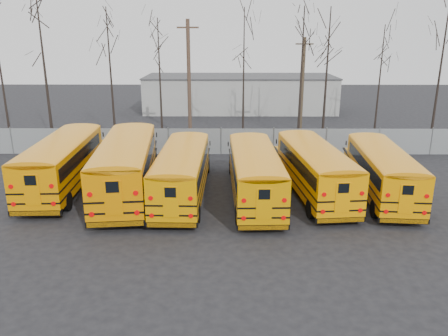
{
  "coord_description": "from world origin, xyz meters",
  "views": [
    {
      "loc": [
        0.42,
        -20.34,
        8.84
      ],
      "look_at": [
        0.28,
        3.16,
        1.6
      ],
      "focal_mm": 35.0,
      "sensor_mm": 36.0,
      "label": 1
    }
  ],
  "objects_px": {
    "utility_pole_right": "(302,87)",
    "bus_e": "(314,166)",
    "bus_b": "(126,162)",
    "bus_f": "(382,168)",
    "bus_c": "(182,168)",
    "utility_pole_left": "(189,80)",
    "bus_a": "(63,159)",
    "bus_d": "(254,170)"
  },
  "relations": [
    {
      "from": "bus_a",
      "to": "bus_f",
      "type": "height_order",
      "value": "bus_a"
    },
    {
      "from": "utility_pole_left",
      "to": "bus_a",
      "type": "bearing_deg",
      "value": -115.69
    },
    {
      "from": "bus_d",
      "to": "bus_a",
      "type": "bearing_deg",
      "value": 169.11
    },
    {
      "from": "bus_e",
      "to": "utility_pole_right",
      "type": "height_order",
      "value": "utility_pole_right"
    },
    {
      "from": "bus_f",
      "to": "utility_pole_left",
      "type": "relative_size",
      "value": 1.03
    },
    {
      "from": "bus_f",
      "to": "bus_a",
      "type": "bearing_deg",
      "value": -179.18
    },
    {
      "from": "bus_d",
      "to": "bus_e",
      "type": "distance_m",
      "value": 3.51
    },
    {
      "from": "bus_c",
      "to": "bus_f",
      "type": "xyz_separation_m",
      "value": [
        11.14,
        0.39,
        -0.05
      ]
    },
    {
      "from": "bus_f",
      "to": "bus_c",
      "type": "bearing_deg",
      "value": -173.56
    },
    {
      "from": "bus_c",
      "to": "bus_d",
      "type": "distance_m",
      "value": 3.98
    },
    {
      "from": "bus_b",
      "to": "utility_pole_right",
      "type": "height_order",
      "value": "utility_pole_right"
    },
    {
      "from": "bus_e",
      "to": "utility_pole_left",
      "type": "xyz_separation_m",
      "value": [
        -8.08,
        13.12,
        3.41
      ]
    },
    {
      "from": "bus_f",
      "to": "utility_pole_right",
      "type": "xyz_separation_m",
      "value": [
        -2.07,
        15.22,
        2.74
      ]
    },
    {
      "from": "bus_b",
      "to": "utility_pole_left",
      "type": "relative_size",
      "value": 1.2
    },
    {
      "from": "bus_b",
      "to": "utility_pole_left",
      "type": "height_order",
      "value": "utility_pole_left"
    },
    {
      "from": "bus_b",
      "to": "bus_a",
      "type": "bearing_deg",
      "value": 159.77
    },
    {
      "from": "bus_c",
      "to": "bus_b",
      "type": "bearing_deg",
      "value": 171.58
    },
    {
      "from": "bus_a",
      "to": "utility_pole_left",
      "type": "distance_m",
      "value": 14.17
    },
    {
      "from": "bus_c",
      "to": "bus_f",
      "type": "height_order",
      "value": "bus_c"
    },
    {
      "from": "utility_pole_left",
      "to": "utility_pole_right",
      "type": "relative_size",
      "value": 1.16
    },
    {
      "from": "bus_b",
      "to": "bus_c",
      "type": "xyz_separation_m",
      "value": [
        3.21,
        -0.54,
        -0.22
      ]
    },
    {
      "from": "bus_b",
      "to": "bus_d",
      "type": "distance_m",
      "value": 7.22
    },
    {
      "from": "bus_e",
      "to": "utility_pole_left",
      "type": "relative_size",
      "value": 1.07
    },
    {
      "from": "utility_pole_right",
      "to": "bus_b",
      "type": "bearing_deg",
      "value": -128.51
    },
    {
      "from": "bus_c",
      "to": "bus_e",
      "type": "distance_m",
      "value": 7.41
    },
    {
      "from": "bus_b",
      "to": "bus_f",
      "type": "distance_m",
      "value": 14.35
    },
    {
      "from": "utility_pole_left",
      "to": "bus_b",
      "type": "bearing_deg",
      "value": -98.49
    },
    {
      "from": "bus_b",
      "to": "bus_c",
      "type": "bearing_deg",
      "value": -15.37
    },
    {
      "from": "bus_d",
      "to": "utility_pole_left",
      "type": "bearing_deg",
      "value": 106.7
    },
    {
      "from": "bus_a",
      "to": "bus_c",
      "type": "xyz_separation_m",
      "value": [
        7.16,
        -1.55,
        -0.11
      ]
    },
    {
      "from": "bus_a",
      "to": "utility_pole_right",
      "type": "xyz_separation_m",
      "value": [
        16.24,
        14.06,
        2.59
      ]
    },
    {
      "from": "bus_c",
      "to": "utility_pole_right",
      "type": "distance_m",
      "value": 18.25
    },
    {
      "from": "bus_e",
      "to": "bus_f",
      "type": "distance_m",
      "value": 3.76
    },
    {
      "from": "bus_f",
      "to": "bus_e",
      "type": "bearing_deg",
      "value": -178.57
    },
    {
      "from": "bus_a",
      "to": "bus_e",
      "type": "xyz_separation_m",
      "value": [
        14.55,
        -0.96,
        -0.1
      ]
    },
    {
      "from": "bus_d",
      "to": "bus_e",
      "type": "relative_size",
      "value": 0.99
    },
    {
      "from": "utility_pole_right",
      "to": "utility_pole_left",
      "type": "bearing_deg",
      "value": -168.32
    },
    {
      "from": "bus_a",
      "to": "bus_b",
      "type": "distance_m",
      "value": 4.08
    },
    {
      "from": "bus_a",
      "to": "bus_e",
      "type": "distance_m",
      "value": 14.58
    },
    {
      "from": "bus_a",
      "to": "bus_e",
      "type": "relative_size",
      "value": 1.05
    },
    {
      "from": "utility_pole_right",
      "to": "bus_e",
      "type": "bearing_deg",
      "value": -95.74
    },
    {
      "from": "bus_e",
      "to": "bus_c",
      "type": "bearing_deg",
      "value": 178.99
    }
  ]
}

